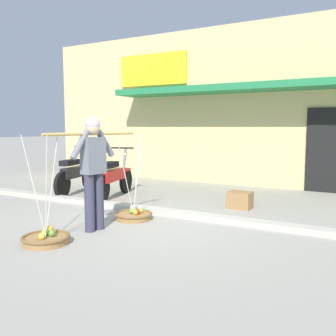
# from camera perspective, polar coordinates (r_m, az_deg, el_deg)

# --- Properties ---
(ground_plane) EXTENTS (90.00, 90.00, 0.00)m
(ground_plane) POSITION_cam_1_polar(r_m,az_deg,el_deg) (6.20, -4.87, -8.23)
(ground_plane) COLOR #9E998C
(sidewalk_curb) EXTENTS (20.00, 0.24, 0.10)m
(sidewalk_curb) POSITION_cam_1_polar(r_m,az_deg,el_deg) (6.76, -1.51, -6.55)
(sidewalk_curb) COLOR #BAB4A5
(sidewalk_curb) RESTS_ON ground
(fruit_vendor) EXTENTS (0.30, 1.67, 1.70)m
(fruit_vendor) POSITION_cam_1_polar(r_m,az_deg,el_deg) (5.66, -11.25, 0.34)
(fruit_vendor) COLOR #38384C
(fruit_vendor) RESTS_ON ground
(fruit_basket_left_side) EXTENTS (0.64, 0.64, 1.45)m
(fruit_basket_left_side) POSITION_cam_1_polar(r_m,az_deg,el_deg) (5.33, -18.06, -10.10)
(fruit_basket_left_side) COLOR #9E7542
(fruit_basket_left_side) RESTS_ON ground
(fruit_basket_right_side) EXTENTS (0.64, 0.64, 1.45)m
(fruit_basket_right_side) POSITION_cam_1_polar(r_m,az_deg,el_deg) (6.38, -5.24, -7.12)
(fruit_basket_right_side) COLOR #9E7542
(fruit_basket_right_side) RESTS_ON ground
(motorcycle_nearest_shop) EXTENTS (0.63, 1.79, 1.09)m
(motorcycle_nearest_shop) POSITION_cam_1_polar(r_m,az_deg,el_deg) (8.98, -13.86, -0.93)
(motorcycle_nearest_shop) COLOR black
(motorcycle_nearest_shop) RESTS_ON ground
(motorcycle_second_in_row) EXTENTS (0.61, 1.79, 1.09)m
(motorcycle_second_in_row) POSITION_cam_1_polar(r_m,az_deg,el_deg) (8.28, -8.19, -1.41)
(motorcycle_second_in_row) COLOR black
(motorcycle_second_in_row) RESTS_ON ground
(storefront_building) EXTENTS (13.00, 6.00, 4.20)m
(storefront_building) POSITION_cam_1_polar(r_m,az_deg,el_deg) (12.39, 15.85, 8.59)
(storefront_building) COLOR #DBC684
(storefront_building) RESTS_ON ground
(wooden_crate) EXTENTS (0.44, 0.36, 0.32)m
(wooden_crate) POSITION_cam_1_polar(r_m,az_deg,el_deg) (7.32, 10.85, -4.80)
(wooden_crate) COLOR olive
(wooden_crate) RESTS_ON ground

